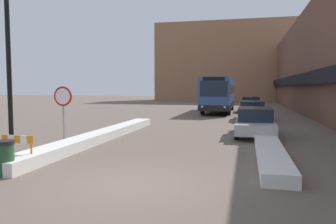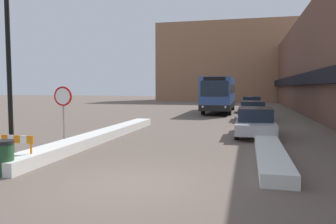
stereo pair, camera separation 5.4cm
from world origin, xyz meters
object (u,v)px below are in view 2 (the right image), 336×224
at_px(parked_car_front, 255,122).
at_px(parked_car_back, 251,104).
at_px(trash_bin, 3,158).
at_px(city_bus, 220,94).
at_px(stop_sign, 63,103).
at_px(street_lamp, 15,42).
at_px(construction_barricade, 17,144).
at_px(parked_car_middle, 253,110).

bearing_deg(parked_car_front, parked_car_back, 90.00).
bearing_deg(parked_car_front, trash_bin, -126.63).
relative_size(city_bus, stop_sign, 4.39).
xyz_separation_m(parked_car_front, street_lamp, (-8.11, -6.85, 3.23)).
height_order(parked_car_front, stop_sign, stop_sign).
relative_size(street_lamp, construction_barricade, 5.75).
xyz_separation_m(parked_car_middle, stop_sign, (-7.34, -13.40, 1.06)).
distance_m(city_bus, stop_sign, 20.84).
distance_m(city_bus, construction_barricade, 23.69).
height_order(stop_sign, trash_bin, stop_sign).
height_order(parked_car_front, construction_barricade, parked_car_front).
xyz_separation_m(city_bus, parked_car_back, (3.00, 0.97, -1.03)).
bearing_deg(city_bus, street_lamp, -103.07).
height_order(stop_sign, construction_barricade, stop_sign).
xyz_separation_m(parked_car_front, parked_car_back, (-0.00, 16.12, 0.05)).
relative_size(parked_car_middle, street_lamp, 0.77).
height_order(city_bus, construction_barricade, city_bus).
distance_m(city_bus, street_lamp, 22.70).
height_order(city_bus, street_lamp, street_lamp).
relative_size(city_bus, parked_car_middle, 2.18).
relative_size(parked_car_middle, trash_bin, 5.14).
xyz_separation_m(city_bus, trash_bin, (-3.80, -24.30, -1.29)).
bearing_deg(street_lamp, stop_sign, 64.58).
xyz_separation_m(parked_car_front, trash_bin, (-6.80, -9.15, -0.22)).
distance_m(stop_sign, street_lamp, 2.82).
bearing_deg(trash_bin, parked_car_middle, 68.57).
relative_size(stop_sign, trash_bin, 2.55).
xyz_separation_m(street_lamp, trash_bin, (1.31, -2.29, -3.44)).
distance_m(parked_car_back, trash_bin, 26.17).
distance_m(street_lamp, construction_barricade, 3.64).
bearing_deg(parked_car_front, street_lamp, -139.80).
bearing_deg(parked_car_front, city_bus, 101.20).
bearing_deg(parked_car_middle, parked_car_front, -90.00).
height_order(parked_car_back, street_lamp, street_lamp).
bearing_deg(stop_sign, parked_car_front, 35.46).
xyz_separation_m(city_bus, stop_sign, (-4.34, -20.38, -0.01)).
relative_size(parked_car_middle, construction_barricade, 4.44).
xyz_separation_m(parked_car_back, construction_barricade, (-7.12, -24.27, -0.07)).
relative_size(parked_car_back, stop_sign, 1.93).
bearing_deg(stop_sign, city_bus, 77.99).
distance_m(city_bus, parked_car_middle, 7.67).
bearing_deg(parked_car_front, construction_barricade, -131.16).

